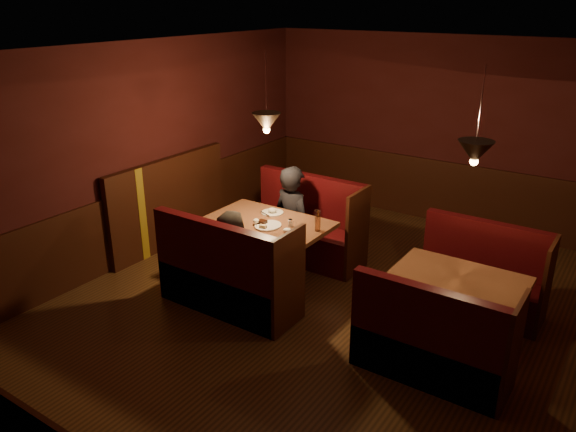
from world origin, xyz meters
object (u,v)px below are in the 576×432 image
Objects in this scene: main_bench_near at (226,282)px; diner_a at (293,203)px; second_bench_near at (431,349)px; main_bench_far at (307,232)px; second_bench_far at (480,283)px; diner_b at (234,245)px; second_table at (457,293)px; main_table at (269,235)px.

main_bench_near is 0.98× the size of diner_a.
main_bench_far is at bearing 145.48° from second_bench_near.
diner_a reaches higher than second_bench_far.
main_bench_far is 1.15× the size of second_bench_near.
main_bench_far is 1.13× the size of diner_b.
main_bench_near is 2.40m from second_bench_near.
second_bench_near is at bearing -16.78° from diner_b.
main_bench_far is 1.59m from diner_b.
second_bench_far reaches higher than second_table.
main_table reaches higher than second_table.
diner_a is (-2.44, 0.61, 0.31)m from second_table.
diner_b reaches higher than second_table.
diner_a reaches higher than main_bench_near.
main_bench_near is 0.43m from diner_b.
diner_b is (-2.40, -0.68, 0.19)m from second_table.
second_bench_far is 1.00× the size of second_bench_near.
second_bench_far is at bearing 34.68° from main_bench_near.
diner_b is at bearing 177.43° from second_bench_near.
second_bench_near is at bearing -90.00° from second_bench_far.
second_bench_far and second_bench_near have the same top height.
main_table is 2.56m from second_bench_near.
second_bench_near is 0.98× the size of diner_b.
diner_a is (-0.05, 0.61, 0.23)m from main_table.
main_bench_far is (0.02, 0.87, -0.27)m from main_table.
main_table is 0.91× the size of main_bench_far.
main_bench_near is 2.53m from second_table.
second_table is 0.90× the size of second_bench_near.
main_table is 1.05× the size of second_bench_far.
second_bench_far is at bearing 87.80° from second_table.
second_table is (2.37, -0.86, 0.19)m from main_bench_far.
second_bench_near is (2.42, -0.78, -0.30)m from main_table.
main_table is 1.16× the size of second_table.
second_bench_far is (2.40, -0.07, -0.03)m from main_bench_far.
main_table is 0.65m from diner_a.
main_bench_near reaches higher than second_table.
main_bench_far is 2.91m from second_bench_near.
second_table is 0.89× the size of diner_b.
diner_a is (-0.07, 1.48, 0.49)m from main_bench_near.
diner_b is (0.04, -1.29, -0.12)m from diner_a.
second_table is at bearing 92.20° from second_bench_near.
second_bench_near is 2.47m from diner_b.
main_bench_near is (0.00, -1.74, 0.00)m from main_bench_far.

